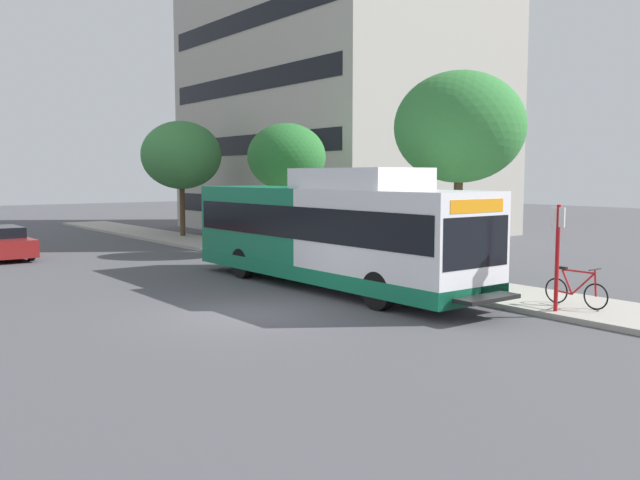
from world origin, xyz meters
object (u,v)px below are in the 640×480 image
Objects in this scene: bus_stop_sign_pole at (557,250)px; street_tree_near_stop at (459,128)px; transit_bus at (329,232)px; bicycle_parked at (576,290)px; street_tree_far_block at (181,155)px; street_tree_mid_block at (287,157)px; parked_car_far_lane at (1,243)px.

bus_stop_sign_pole is 0.40× the size of street_tree_near_stop.
transit_bus reaches higher than bicycle_parked.
street_tree_near_stop reaches higher than bicycle_parked.
bicycle_parked is at bearing -68.35° from transit_bus.
street_tree_far_block reaches higher than bicycle_parked.
bicycle_parked is (0.92, 0.04, -1.09)m from bus_stop_sign_pole.
street_tree_near_stop reaches higher than bus_stop_sign_pole.
street_tree_mid_block is 1.23× the size of parked_car_far_lane.
parked_car_far_lane is (-10.14, 6.05, -3.55)m from street_tree_mid_block.
transit_bus is at bearing 111.65° from bicycle_parked.
transit_bus is at bearing -65.29° from parked_car_far_lane.
street_tree_far_block is (-0.15, 9.84, 0.30)m from street_tree_mid_block.
bus_stop_sign_pole reaches higher than parked_car_far_lane.
street_tree_near_stop is 1.05× the size of street_tree_far_block.
street_tree_far_block reaches higher than transit_bus.
parked_car_far_lane is (-10.02, 15.75, -4.26)m from street_tree_near_stop.
street_tree_far_block is at bearing 87.74° from bicycle_parked.
street_tree_near_stop is 19.55m from street_tree_far_block.
transit_bus is at bearing 104.53° from bus_stop_sign_pole.
bus_stop_sign_pole is at bearing -111.56° from street_tree_near_stop.
parked_car_far_lane is (-6.37, 13.83, -1.04)m from transit_bus.
bus_stop_sign_pole reaches higher than bicycle_parked.
bicycle_parked is 14.99m from street_tree_mid_block.
street_tree_near_stop is at bearing -57.53° from parked_car_far_lane.
parked_car_far_lane is (-9.99, -3.79, -3.85)m from street_tree_far_block.
street_tree_mid_block is 12.33m from parked_car_far_lane.
street_tree_near_stop is at bearing -90.70° from street_tree_mid_block.
parked_car_far_lane is at bearing 122.47° from street_tree_near_stop.
transit_bus is 6.96× the size of bicycle_parked.
street_tree_near_stop reaches higher than transit_bus.
street_tree_near_stop is at bearing 78.30° from bicycle_parked.
street_tree_near_stop reaches higher than parked_car_far_lane.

